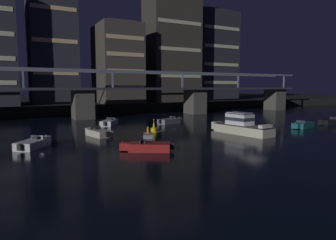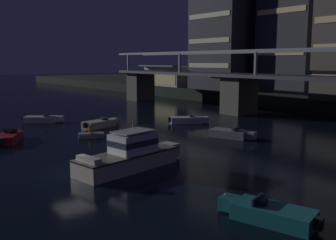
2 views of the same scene
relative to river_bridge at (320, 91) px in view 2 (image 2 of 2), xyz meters
name	(u,v)px [view 2 (image 2 of 2)]	position (x,y,z in m)	size (l,w,h in m)	color
ground_plane	(73,173)	(0.00, -32.63, -4.18)	(400.00, 400.00, 0.00)	black
river_bridge	(320,91)	(0.00, 0.00, 0.00)	(83.10, 6.40, 9.38)	#4C4944
tower_west_low	(230,29)	(-29.22, 15.95, 10.13)	(11.89, 12.65, 24.54)	#282833
waterfront_pavilion	(170,76)	(-43.87, 11.91, 0.26)	(12.40, 7.40, 4.70)	#B2AD9E
cabin_cruiser_near_left	(130,154)	(1.44, -28.69, -3.13)	(3.87, 9.35, 2.79)	beige
speedboat_near_center	(42,119)	(-23.43, -25.93, -3.77)	(3.90, 4.74, 1.16)	silver
speedboat_near_right	(9,137)	(-13.89, -32.87, -3.77)	(4.83, 3.70, 1.16)	maroon
speedboat_mid_center	(100,123)	(-15.73, -21.75, -3.77)	(2.59, 5.21, 1.16)	beige
speedboat_mid_right	(188,120)	(-11.18, -11.68, -3.77)	(3.91, 4.74, 1.16)	silver
speedboat_far_left	(231,134)	(-1.50, -14.40, -3.77)	(5.14, 2.93, 1.16)	gray
speedboat_far_right	(269,213)	(13.62, -28.52, -3.77)	(5.19, 2.74, 1.16)	#196066
channel_buoy	(133,133)	(-8.14, -22.09, -3.71)	(0.90, 0.90, 1.76)	yellow
dinghy_with_paddler	(91,135)	(-10.61, -25.64, -3.91)	(2.70, 2.82, 1.36)	gray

